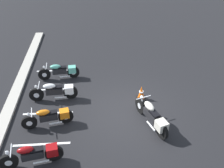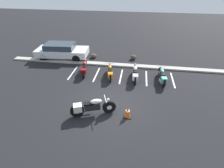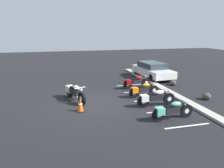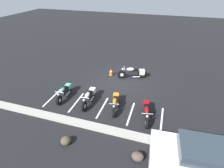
% 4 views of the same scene
% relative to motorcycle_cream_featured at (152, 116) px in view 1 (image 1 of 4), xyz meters
% --- Properties ---
extents(ground, '(60.00, 60.00, 0.00)m').
position_rel_motorcycle_cream_featured_xyz_m(ground, '(0.82, 0.89, -0.49)').
color(ground, black).
extents(motorcycle_cream_featured, '(2.23, 1.03, 0.91)m').
position_rel_motorcycle_cream_featured_xyz_m(motorcycle_cream_featured, '(0.00, 0.00, 0.00)').
color(motorcycle_cream_featured, black).
rests_on(motorcycle_cream_featured, ground).
extents(parked_bike_0, '(0.72, 2.09, 0.83)m').
position_rel_motorcycle_cream_featured_xyz_m(parked_bike_0, '(-1.57, 4.28, -0.05)').
color(parked_bike_0, black).
rests_on(parked_bike_0, ground).
extents(parked_bike_1, '(0.71, 2.01, 0.80)m').
position_rel_motorcycle_cream_featured_xyz_m(parked_bike_1, '(0.34, 4.00, -0.06)').
color(parked_bike_1, black).
rests_on(parked_bike_1, ground).
extents(parked_bike_2, '(0.61, 2.16, 0.85)m').
position_rel_motorcycle_cream_featured_xyz_m(parked_bike_2, '(2.06, 3.96, -0.04)').
color(parked_bike_2, black).
rests_on(parked_bike_2, ground).
extents(parked_bike_3, '(0.58, 2.07, 0.81)m').
position_rel_motorcycle_cream_featured_xyz_m(parked_bike_3, '(3.86, 3.90, -0.05)').
color(parked_bike_3, black).
rests_on(parked_bike_3, ground).
extents(concrete_curb, '(18.00, 0.50, 0.12)m').
position_rel_motorcycle_cream_featured_xyz_m(concrete_curb, '(0.82, 5.93, -0.43)').
color(concrete_curb, '#A8A399').
rests_on(concrete_curb, ground).
extents(traffic_cone, '(0.40, 0.40, 0.66)m').
position_rel_motorcycle_cream_featured_xyz_m(traffic_cone, '(1.85, 0.11, -0.17)').
color(traffic_cone, black).
rests_on(traffic_cone, ground).
extents(stall_line_1, '(0.10, 2.10, 0.00)m').
position_rel_motorcycle_cream_featured_xyz_m(stall_line_1, '(-0.71, 4.24, -0.48)').
color(stall_line_1, white).
rests_on(stall_line_1, ground).
extents(stall_line_2, '(0.10, 2.10, 0.00)m').
position_rel_motorcycle_cream_featured_xyz_m(stall_line_2, '(1.08, 4.24, -0.48)').
color(stall_line_2, white).
rests_on(stall_line_2, ground).
extents(stall_line_3, '(0.10, 2.10, 0.00)m').
position_rel_motorcycle_cream_featured_xyz_m(stall_line_3, '(2.87, 4.24, -0.48)').
color(stall_line_3, white).
rests_on(stall_line_3, ground).
extents(stall_line_4, '(0.10, 2.10, 0.00)m').
position_rel_motorcycle_cream_featured_xyz_m(stall_line_4, '(4.66, 4.24, -0.48)').
color(stall_line_4, white).
rests_on(stall_line_4, ground).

